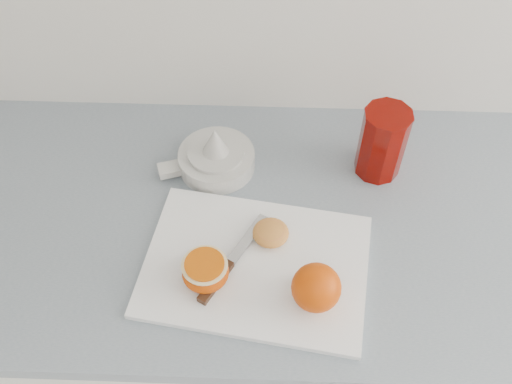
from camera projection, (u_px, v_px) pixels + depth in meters
counter at (258, 320)px, 1.43m from camera, size 2.30×0.64×0.89m
cutting_board at (256, 265)px, 1.01m from camera, size 0.43×0.33×0.01m
whole_orange at (316, 288)px, 0.93m from camera, size 0.08×0.08×0.08m
half_orange at (205, 271)px, 0.96m from camera, size 0.08×0.08×0.05m
squeezed_shell at (271, 233)px, 1.03m from camera, size 0.07×0.07×0.03m
paring_knife at (222, 274)px, 0.98m from camera, size 0.12×0.19×0.01m
citrus_juicer at (215, 157)px, 1.14m from camera, size 0.19×0.15×0.10m
red_tumbler at (382, 145)px, 1.10m from camera, size 0.09×0.09×0.15m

